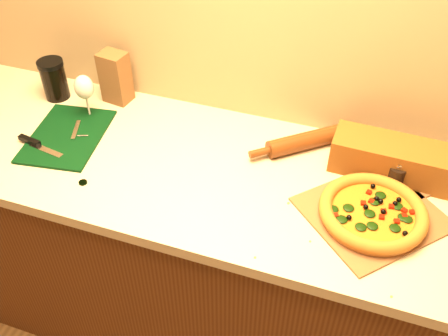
% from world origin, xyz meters
% --- Properties ---
extents(cabinet, '(2.80, 0.65, 0.86)m').
position_xyz_m(cabinet, '(0.00, 1.43, 0.43)').
color(cabinet, '#4B2410').
rests_on(cabinet, ground).
extents(countertop, '(2.84, 0.68, 0.04)m').
position_xyz_m(countertop, '(0.00, 1.43, 0.88)').
color(countertop, beige).
rests_on(countertop, cabinet).
extents(pizza_peel, '(0.49, 0.49, 0.01)m').
position_xyz_m(pizza_peel, '(0.49, 1.40, 0.90)').
color(pizza_peel, brown).
rests_on(pizza_peel, countertop).
extents(pizza, '(0.31, 0.31, 0.04)m').
position_xyz_m(pizza, '(0.48, 1.37, 0.93)').
color(pizza, '#B1662C').
rests_on(pizza, pizza_peel).
extents(cutting_board, '(0.29, 0.37, 0.03)m').
position_xyz_m(cutting_board, '(-0.57, 1.41, 0.91)').
color(cutting_board, black).
rests_on(cutting_board, countertop).
extents(bottle_cap, '(0.03, 0.03, 0.01)m').
position_xyz_m(bottle_cap, '(-0.39, 1.23, 0.90)').
color(bottle_cap, black).
rests_on(bottle_cap, countertop).
extents(pepper_grinder, '(0.05, 0.05, 0.10)m').
position_xyz_m(pepper_grinder, '(0.53, 1.53, 0.94)').
color(pepper_grinder, black).
rests_on(pepper_grinder, countertop).
extents(rolling_pin, '(0.35, 0.30, 0.06)m').
position_xyz_m(rolling_pin, '(0.24, 1.63, 0.93)').
color(rolling_pin, '#5A280F').
rests_on(rolling_pin, countertop).
extents(bread_bag, '(0.42, 0.15, 0.11)m').
position_xyz_m(bread_bag, '(0.53, 1.59, 0.96)').
color(bread_bag, brown).
rests_on(bread_bag, countertop).
extents(wine_glass, '(0.07, 0.07, 0.17)m').
position_xyz_m(wine_glass, '(-0.55, 1.55, 1.02)').
color(wine_glass, silver).
rests_on(wine_glass, countertop).
extents(paper_bag, '(0.11, 0.09, 0.19)m').
position_xyz_m(paper_bag, '(-0.51, 1.68, 1.00)').
color(paper_bag, brown).
rests_on(paper_bag, countertop).
extents(dark_jar, '(0.10, 0.10, 0.15)m').
position_xyz_m(dark_jar, '(-0.74, 1.62, 0.98)').
color(dark_jar, black).
rests_on(dark_jar, countertop).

